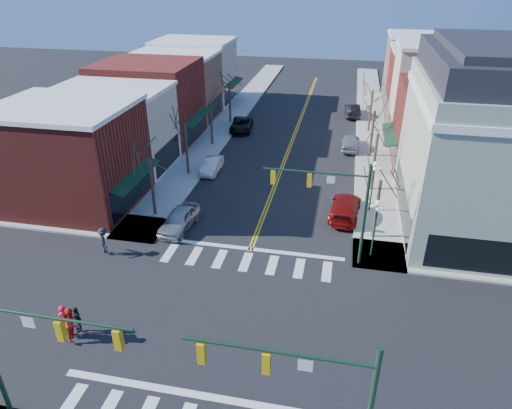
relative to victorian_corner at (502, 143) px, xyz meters
The scene contains 36 objects.
ground 22.95m from the victorian_corner, 138.69° to the right, with size 160.00×160.00×0.00m, color black.
sidewalk_left 26.67m from the victorian_corner, 167.71° to the left, with size 3.50×70.00×0.15m, color #9E9B93.
sidewalk_right 11.56m from the victorian_corner, 144.64° to the left, with size 3.50×70.00×0.15m, color #9E9B93.
bldg_left_brick_a 32.23m from the victorian_corner, behind, with size 10.00×8.50×8.00m, color maroon.
bldg_left_stucco_a 32.52m from the victorian_corner, behind, with size 10.00×7.00×7.50m, color #B9B298.
bldg_left_brick_b 34.62m from the victorian_corner, 157.89° to the left, with size 10.00×9.00×8.50m, color maroon.
bldg_left_tan 38.51m from the victorian_corner, 146.41° to the left, with size 10.00×7.50×7.80m, color #9F7257.
bldg_left_stucco_b 43.26m from the victorian_corner, 137.82° to the left, with size 10.00×8.00×8.20m, color #B9B298.
bldg_right_brick_a 11.60m from the victorian_corner, 95.08° to the left, with size 10.00×8.50×8.00m, color maroon.
bldg_right_stucco 19.10m from the victorian_corner, 93.01° to the left, with size 10.00×7.00×10.00m, color #B9B298.
bldg_right_brick_b 26.63m from the victorian_corner, 92.16° to the left, with size 10.00×8.00×8.50m, color maroon.
bldg_right_tan 34.58m from the victorian_corner, 91.66° to the left, with size 10.00×8.00×9.00m, color #9F7257.
victorian_corner is the anchor object (origin of this frame).
traffic_mast_near_left 31.14m from the victorian_corner, 135.19° to the right, with size 6.60×0.28×7.20m.
traffic_mast_near_right 24.56m from the victorian_corner, 116.57° to the right, with size 6.60×0.28×7.20m.
traffic_mast_far_right 13.20m from the victorian_corner, 147.05° to the right, with size 6.60×0.28×7.20m.
lamppost_corner 10.89m from the victorian_corner, 144.14° to the right, with size 0.36×0.36×4.33m.
lamppost_midblock 9.10m from the victorian_corner, behind, with size 0.36×0.36×4.33m.
tree_left_a 25.51m from the victorian_corner, behind, with size 0.24×0.24×4.76m, color #382B21.
tree_left_b 25.64m from the victorian_corner, 169.76° to the left, with size 0.24×0.24×5.04m, color #382B21.
tree_left_c 28.20m from the victorian_corner, 153.34° to the left, with size 0.24×0.24×4.55m, color #382B21.
tree_left_d 32.53m from the victorian_corner, 140.54° to the left, with size 0.24×0.24×4.90m, color #382B21.
tree_right_a 9.84m from the victorian_corner, 156.63° to the right, with size 0.24×0.24×4.62m, color #382B21.
tree_right_b 10.12m from the victorian_corner, 150.95° to the left, with size 0.24×0.24×5.18m, color #382B21.
tree_right_c 15.49m from the victorian_corner, 122.94° to the left, with size 0.24×0.24×4.83m, color #382B21.
tree_right_d 22.43m from the victorian_corner, 111.56° to the left, with size 0.24×0.24×4.97m, color #382B21.
car_left_near 23.60m from the victorian_corner, 167.29° to the right, with size 1.85×4.60×1.57m, color #AFB0B4.
car_left_mid 24.31m from the victorian_corner, 166.38° to the left, with size 1.41×4.05×1.33m, color silver.
car_left_far 29.68m from the victorian_corner, 141.96° to the left, with size 2.36×5.12×1.42m, color black.
car_right_near 11.81m from the victorian_corner, behind, with size 2.18×5.37×1.56m, color maroon.
car_right_mid 18.44m from the victorian_corner, 125.29° to the left, with size 1.86×4.62×1.57m, color #B0B1B5.
car_right_far 28.82m from the victorian_corner, 110.98° to the left, with size 1.71×4.89×1.61m, color black.
pedestrian_red_a 30.09m from the victorian_corner, 145.15° to the right, with size 0.69×0.45×1.90m, color red.
pedestrian_red_b 29.78m from the victorian_corner, 144.43° to the right, with size 0.95×0.74×1.95m, color red.
pedestrian_dark_a 29.56m from the victorian_corner, 145.42° to the right, with size 0.91×0.38×1.55m, color black.
pedestrian_dark_b 28.27m from the victorian_corner, 160.51° to the right, with size 1.21×0.70×1.88m, color black.
Camera 1 is at (5.67, -18.26, 17.74)m, focal length 32.00 mm.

